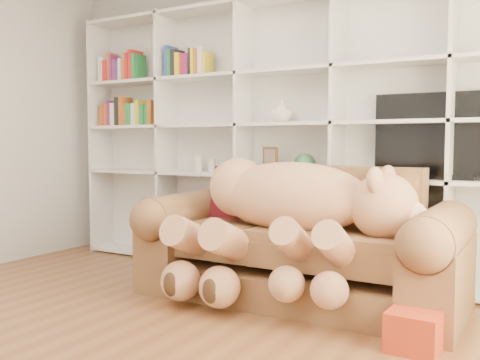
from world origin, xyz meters
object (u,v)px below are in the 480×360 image
Objects in this scene: sofa at (299,249)px; gift_box at (414,331)px; tv at (450,136)px; teddy_bear at (287,211)px.

sofa reaches higher than gift_box.
teddy_bear is at bearing -135.90° from tv.
tv reaches higher than gift_box.
gift_box is 1.68m from tv.
teddy_bear reaches higher than sofa.
teddy_bear reaches higher than gift_box.
teddy_bear is 6.12× the size of gift_box.
teddy_bear is 1.52× the size of tv.
tv reaches higher than teddy_bear.
tv is (0.92, 0.89, 0.52)m from teddy_bear.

